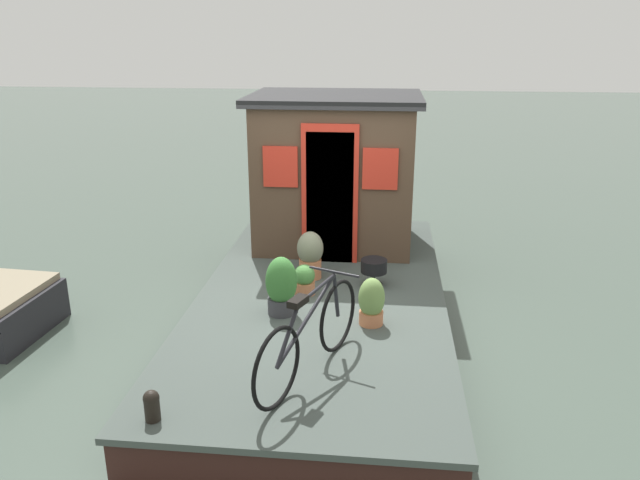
{
  "coord_description": "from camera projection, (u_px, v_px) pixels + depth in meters",
  "views": [
    {
      "loc": [
        -6.61,
        -0.68,
        3.39
      ],
      "look_at": [
        -0.2,
        0.0,
        1.18
      ],
      "focal_mm": 34.87,
      "sensor_mm": 36.0,
      "label": 1
    }
  ],
  "objects": [
    {
      "name": "potted_plant_geranium",
      "position": [
        371.0,
        302.0,
        6.36
      ],
      "size": [
        0.27,
        0.27,
        0.51
      ],
      "color": "#C6754C",
      "rests_on": "houseboat_deck"
    },
    {
      "name": "houseboat_cabin",
      "position": [
        335.0,
        170.0,
        8.58
      ],
      "size": [
        1.81,
        2.29,
        2.07
      ],
      "color": "#4C3828",
      "rests_on": "houseboat_deck"
    },
    {
      "name": "charcoal_grill",
      "position": [
        374.0,
        267.0,
        7.33
      ],
      "size": [
        0.31,
        0.31,
        0.33
      ],
      "color": "black",
      "rests_on": "houseboat_deck"
    },
    {
      "name": "potted_plant_basil",
      "position": [
        304.0,
        280.0,
        7.11
      ],
      "size": [
        0.24,
        0.24,
        0.35
      ],
      "color": "#C6754C",
      "rests_on": "houseboat_deck"
    },
    {
      "name": "houseboat_deck",
      "position": [
        322.0,
        310.0,
        7.31
      ],
      "size": [
        5.81,
        2.82,
        0.48
      ],
      "color": "#424C47",
      "rests_on": "ground_plane"
    },
    {
      "name": "ground_plane",
      "position": [
        322.0,
        328.0,
        7.39
      ],
      "size": [
        60.0,
        60.0,
        0.0
      ],
      "primitive_type": "plane",
      "color": "#47564C"
    },
    {
      "name": "potted_plant_thyme",
      "position": [
        310.0,
        254.0,
        7.54
      ],
      "size": [
        0.32,
        0.32,
        0.59
      ],
      "color": "#C6754C",
      "rests_on": "houseboat_deck"
    },
    {
      "name": "potted_plant_rosemary",
      "position": [
        281.0,
        286.0,
        6.58
      ],
      "size": [
        0.34,
        0.34,
        0.64
      ],
      "color": "#38383D",
      "rests_on": "houseboat_deck"
    },
    {
      "name": "bicycle",
      "position": [
        310.0,
        336.0,
        5.37
      ],
      "size": [
        1.65,
        0.76,
        0.83
      ],
      "color": "black",
      "rests_on": "houseboat_deck"
    },
    {
      "name": "mooring_bollard",
      "position": [
        152.0,
        404.0,
        4.82
      ],
      "size": [
        0.13,
        0.13,
        0.26
      ],
      "color": "black",
      "rests_on": "houseboat_deck"
    }
  ]
}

